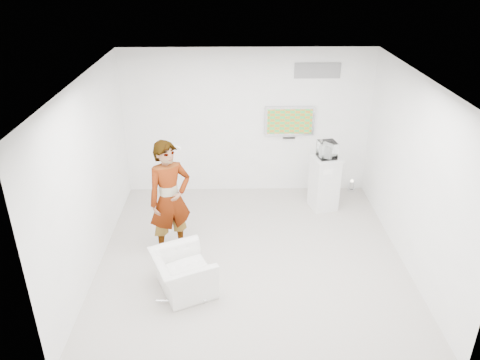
{
  "coord_description": "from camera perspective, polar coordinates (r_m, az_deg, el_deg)",
  "views": [
    {
      "loc": [
        -0.3,
        -6.51,
        4.6
      ],
      "look_at": [
        -0.18,
        0.6,
        1.13
      ],
      "focal_mm": 35.0,
      "sensor_mm": 36.0,
      "label": 1
    }
  ],
  "objects": [
    {
      "name": "wii_remote",
      "position": [
        7.55,
        -7.63,
        3.95
      ],
      "size": [
        0.12,
        0.11,
        0.03
      ],
      "primitive_type": "cube",
      "rotation": [
        0.0,
        0.0,
        0.85
      ],
      "color": "silver",
      "rests_on": "person"
    },
    {
      "name": "person",
      "position": [
        7.67,
        -8.54,
        -2.32
      ],
      "size": [
        0.87,
        0.77,
        2.0
      ],
      "primitive_type": "imported",
      "rotation": [
        0.0,
        0.0,
        0.51
      ],
      "color": "silver",
      "rests_on": "room"
    },
    {
      "name": "logo_decal",
      "position": [
        9.37,
        9.43,
        13.01
      ],
      "size": [
        0.9,
        0.02,
        0.3
      ],
      "primitive_type": "cube",
      "color": "slate",
      "rests_on": "room"
    },
    {
      "name": "room",
      "position": [
        7.22,
        1.51,
        0.53
      ],
      "size": [
        5.01,
        5.01,
        3.0
      ],
      "color": "#ACA59D",
      "rests_on": "ground"
    },
    {
      "name": "floor_uplight",
      "position": [
        10.26,
        13.43,
        -0.64
      ],
      "size": [
        0.16,
        0.16,
        0.25
      ],
      "primitive_type": "cylinder",
      "rotation": [
        0.0,
        0.0,
        0.0
      ],
      "color": "silver",
      "rests_on": "room"
    },
    {
      "name": "armchair",
      "position": [
        7.16,
        -6.97,
        -11.16
      ],
      "size": [
        1.12,
        1.18,
        0.6
      ],
      "primitive_type": "imported",
      "rotation": [
        0.0,
        0.0,
        1.99
      ],
      "color": "silver",
      "rests_on": "room"
    },
    {
      "name": "tv",
      "position": [
        9.53,
        6.05,
        7.18
      ],
      "size": [
        1.0,
        0.08,
        0.6
      ],
      "primitive_type": "cube",
      "color": "silver",
      "rests_on": "room"
    },
    {
      "name": "vitrine",
      "position": [
        9.02,
        10.57,
        3.64
      ],
      "size": [
        0.37,
        0.37,
        0.32
      ],
      "primitive_type": "cube",
      "rotation": [
        0.0,
        0.0,
        0.19
      ],
      "color": "silver",
      "rests_on": "pedestal"
    },
    {
      "name": "pedestal",
      "position": [
        9.3,
        10.23,
        -0.35
      ],
      "size": [
        0.63,
        0.63,
        1.08
      ],
      "primitive_type": "cube",
      "rotation": [
        0.0,
        0.0,
        0.24
      ],
      "color": "silver",
      "rests_on": "room"
    },
    {
      "name": "console",
      "position": [
        9.03,
        10.55,
        3.42
      ],
      "size": [
        0.15,
        0.18,
        0.25
      ],
      "primitive_type": "cube",
      "rotation": [
        0.0,
        0.0,
        0.64
      ],
      "color": "silver",
      "rests_on": "pedestal"
    }
  ]
}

